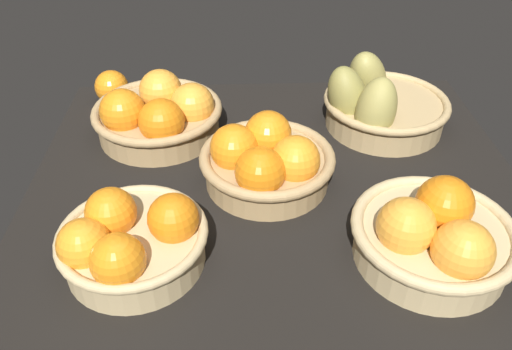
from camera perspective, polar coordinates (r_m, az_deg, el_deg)
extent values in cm
cube|color=black|center=(87.84, 2.29, -1.41)|extent=(84.00, 72.00, 3.00)
cylinder|color=tan|center=(99.60, -10.89, 5.93)|extent=(22.91, 22.91, 5.20)
torus|color=tan|center=(98.30, -11.07, 7.22)|extent=(24.61, 24.61, 1.69)
sphere|color=#F49E33|center=(100.00, -10.68, 9.31)|extent=(8.24, 8.24, 8.24)
sphere|color=orange|center=(95.03, -14.80, 6.95)|extent=(8.24, 8.24, 8.24)
sphere|color=orange|center=(91.31, -10.58, 5.95)|extent=(8.24, 8.24, 8.24)
sphere|color=#F49E33|center=(96.02, -7.17, 7.85)|extent=(8.24, 8.24, 8.24)
cylinder|color=tan|center=(73.34, -13.48, -7.92)|extent=(19.42, 19.42, 5.14)
torus|color=tan|center=(71.58, -13.77, -6.47)|extent=(20.84, 20.84, 1.42)
sphere|color=orange|center=(70.35, -18.80, -7.42)|extent=(7.14, 7.14, 7.14)
sphere|color=orange|center=(72.75, -16.02, -4.07)|extent=(7.14, 7.14, 7.14)
sphere|color=orange|center=(70.08, -9.30, -4.86)|extent=(7.14, 7.14, 7.14)
sphere|color=orange|center=(66.62, -15.28, -9.25)|extent=(7.14, 7.14, 7.14)
cylinder|color=tan|center=(103.45, 14.26, 6.77)|extent=(22.67, 22.67, 5.43)
torus|color=tan|center=(102.15, 14.49, 8.07)|extent=(24.25, 24.25, 1.58)
ellipsoid|color=#9E934C|center=(94.77, 13.33, 7.02)|extent=(11.82, 11.91, 13.87)
ellipsoid|color=#9E934C|center=(105.15, 12.47, 10.48)|extent=(13.81, 13.44, 15.05)
ellipsoid|color=olive|center=(98.34, 10.32, 8.52)|extent=(12.64, 10.24, 14.50)
cylinder|color=tan|center=(75.83, 19.07, -7.28)|extent=(21.22, 21.22, 5.40)
torus|color=tan|center=(74.05, 19.49, -5.78)|extent=(22.99, 22.99, 1.76)
sphere|color=#F49E33|center=(70.28, 16.52, -5.54)|extent=(7.92, 7.92, 7.92)
sphere|color=#F49E33|center=(69.80, 22.24, -7.85)|extent=(7.92, 7.92, 7.92)
sphere|color=orange|center=(73.73, 20.46, -3.06)|extent=(7.92, 7.92, 7.92)
cylinder|color=tan|center=(84.88, 1.27, 0.47)|extent=(20.77, 20.77, 5.04)
torus|color=tan|center=(83.39, 1.29, 1.85)|extent=(22.63, 22.63, 1.86)
sphere|color=orange|center=(80.46, 4.45, 1.69)|extent=(7.98, 7.98, 7.98)
sphere|color=orange|center=(77.74, 0.47, 0.37)|extent=(7.98, 7.98, 7.98)
sphere|color=orange|center=(82.35, -2.48, 2.95)|extent=(7.98, 7.98, 7.98)
sphere|color=orange|center=(85.06, 1.37, 4.63)|extent=(7.98, 7.98, 7.98)
sphere|color=orange|center=(112.37, -15.93, 9.51)|extent=(7.04, 7.04, 7.04)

